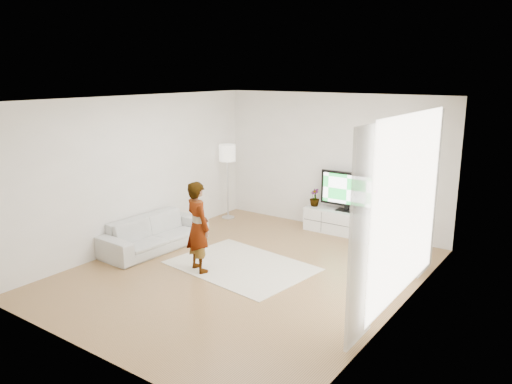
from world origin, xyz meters
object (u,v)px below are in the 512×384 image
Objects in this scene: media_console at (345,223)px; television at (347,190)px; player at (198,227)px; sofa at (155,233)px; rug at (241,266)px; floor_lamp at (227,156)px.

television is at bearing 90.00° from media_console.
media_console is 1.13× the size of player.
player is (-1.14, -3.16, 0.52)m from media_console.
media_console is 0.67m from television.
rug is at bearing -80.34° from sofa.
floor_lamp reaches higher than media_console.
media_console is 2.94m from floor_lamp.
television is 0.69× the size of floor_lamp.
sofa is 1.24× the size of floor_lamp.
rug is at bearing -104.62° from television.
media_console is 1.48× the size of television.
sofa is at bearing -131.34° from television.
rug is at bearing -104.77° from media_console.
sofa reaches higher than media_console.
rug is at bearing -108.59° from player.
floor_lamp reaches higher than rug.
television is (-0.00, 0.03, 0.67)m from media_console.
player reaches higher than sofa.
floor_lamp is at bearing -170.17° from media_console.
television reaches higher than sofa.
sofa is (-2.51, -2.86, -0.61)m from television.
television is at bearing -38.83° from sofa.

